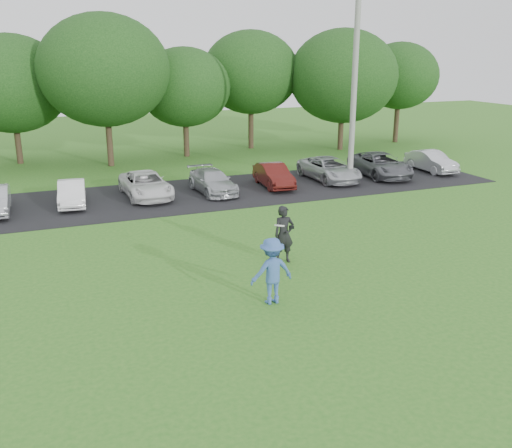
# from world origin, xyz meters

# --- Properties ---
(ground) EXTENTS (100.00, 100.00, 0.00)m
(ground) POSITION_xyz_m (0.00, 0.00, 0.00)
(ground) COLOR #2E6F1F
(ground) RESTS_ON ground
(parking_lot) EXTENTS (32.00, 6.50, 0.03)m
(parking_lot) POSITION_xyz_m (0.00, 13.00, 0.01)
(parking_lot) COLOR black
(parking_lot) RESTS_ON ground
(utility_pole) EXTENTS (0.28, 0.28, 9.91)m
(utility_pole) POSITION_xyz_m (8.66, 12.20, 4.96)
(utility_pole) COLOR gray
(utility_pole) RESTS_ON ground
(frisbee_player) EXTENTS (1.21, 0.71, 2.20)m
(frisbee_player) POSITION_xyz_m (-0.74, 0.51, 0.92)
(frisbee_player) COLOR #3C61A9
(frisbee_player) RESTS_ON ground
(camera_bystander) EXTENTS (0.69, 0.46, 1.87)m
(camera_bystander) POSITION_xyz_m (0.85, 3.21, 0.94)
(camera_bystander) COLOR black
(camera_bystander) RESTS_ON ground
(parked_cars) EXTENTS (30.18, 4.61, 1.24)m
(parked_cars) POSITION_xyz_m (1.44, 13.13, 0.60)
(parked_cars) COLOR #515458
(parked_cars) RESTS_ON parking_lot
(tree_row) EXTENTS (42.39, 9.85, 8.64)m
(tree_row) POSITION_xyz_m (1.51, 22.76, 4.91)
(tree_row) COLOR #38281C
(tree_row) RESTS_ON ground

